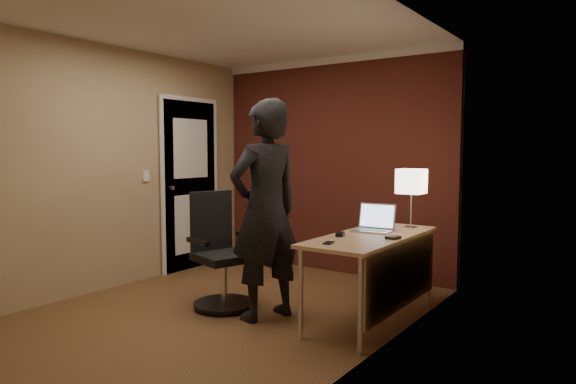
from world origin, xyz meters
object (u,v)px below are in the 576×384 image
at_px(desk_lamp, 411,182).
at_px(laptop, 375,223).
at_px(mouse, 340,234).
at_px(phone, 329,243).
at_px(wallet, 393,237).
at_px(office_chair, 220,257).
at_px(person, 265,210).
at_px(desk, 379,251).

xyz_separation_m(desk_lamp, laptop, (-0.21, -0.31, -0.35)).
bearing_deg(mouse, phone, -91.74).
bearing_deg(wallet, mouse, -161.58).
bearing_deg(office_chair, mouse, 10.71).
bearing_deg(person, wallet, 127.37).
bearing_deg(office_chair, desk_lamp, 33.30).
relative_size(mouse, phone, 0.87).
height_order(laptop, wallet, laptop).
bearing_deg(desk_lamp, phone, -102.06).
bearing_deg(desk, mouse, -140.45).
bearing_deg(wallet, desk_lamp, 98.51).
relative_size(desk, laptop, 4.32).
bearing_deg(office_chair, desk, 17.02).
relative_size(laptop, office_chair, 0.34).
xyz_separation_m(desk, person, (-0.85, -0.44, 0.33)).
height_order(desk_lamp, laptop, desk_lamp).
xyz_separation_m(desk_lamp, office_chair, (-1.44, -0.95, -0.69)).
bearing_deg(phone, desk_lamp, 66.24).
distance_m(phone, person, 0.71).
height_order(desk_lamp, wallet, desk_lamp).
distance_m(laptop, wallet, 0.42).
relative_size(laptop, phone, 3.02).
relative_size(phone, wallet, 1.05).
height_order(desk_lamp, person, person).
height_order(laptop, person, person).
distance_m(phone, office_chair, 1.25).
height_order(office_chair, person, person).
distance_m(desk_lamp, person, 1.34).
distance_m(desk_lamp, mouse, 0.89).
relative_size(desk_lamp, office_chair, 0.52).
bearing_deg(laptop, person, -136.70).
distance_m(desk, office_chair, 1.45).
relative_size(desk, phone, 13.04).
distance_m(desk, laptop, 0.32).
height_order(desk, wallet, wallet).
xyz_separation_m(desk, desk_lamp, (0.06, 0.52, 0.55)).
relative_size(desk_lamp, person, 0.29).
relative_size(phone, office_chair, 0.11).
xyz_separation_m(mouse, wallet, (0.40, 0.13, -0.01)).
relative_size(office_chair, person, 0.55).
bearing_deg(desk, wallet, -26.52).
height_order(mouse, person, person).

